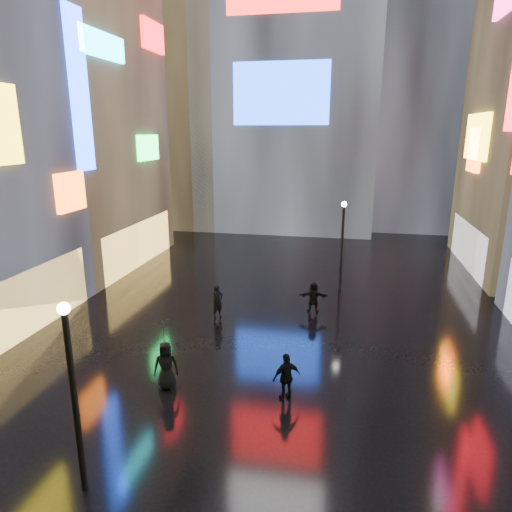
# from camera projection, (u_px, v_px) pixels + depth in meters

# --- Properties ---
(ground) EXTENTS (140.00, 140.00, 0.00)m
(ground) POSITION_uv_depth(u_px,v_px,m) (286.00, 308.00, 24.07)
(ground) COLOR black
(ground) RESTS_ON ground
(building_left_far) EXTENTS (10.28, 12.00, 22.00)m
(building_left_far) POSITION_uv_depth(u_px,v_px,m) (60.00, 100.00, 29.92)
(building_left_far) COLOR black
(building_left_far) RESTS_ON ground
(tower_flank_right) EXTENTS (12.00, 12.00, 34.00)m
(tower_flank_right) POSITION_uv_depth(u_px,v_px,m) (424.00, 42.00, 42.40)
(tower_flank_right) COLOR black
(tower_flank_right) RESTS_ON ground
(tower_flank_left) EXTENTS (10.00, 10.00, 26.00)m
(tower_flank_left) POSITION_uv_depth(u_px,v_px,m) (176.00, 88.00, 44.12)
(tower_flank_left) COLOR black
(tower_flank_left) RESTS_ON ground
(lamp_near) EXTENTS (0.30, 0.30, 5.20)m
(lamp_near) POSITION_uv_depth(u_px,v_px,m) (73.00, 389.00, 11.13)
(lamp_near) COLOR black
(lamp_near) RESTS_ON ground
(lamp_far) EXTENTS (0.30, 0.30, 5.20)m
(lamp_far) POSITION_uv_depth(u_px,v_px,m) (342.00, 241.00, 26.14)
(lamp_far) COLOR black
(lamp_far) RESTS_ON ground
(pedestrian_3) EXTENTS (1.07, 0.92, 1.73)m
(pedestrian_3) POSITION_uv_depth(u_px,v_px,m) (287.00, 377.00, 15.67)
(pedestrian_3) COLOR black
(pedestrian_3) RESTS_ON ground
(pedestrian_4) EXTENTS (0.99, 0.77, 1.79)m
(pedestrian_4) POSITION_uv_depth(u_px,v_px,m) (166.00, 366.00, 16.35)
(pedestrian_4) COLOR black
(pedestrian_4) RESTS_ON ground
(pedestrian_5) EXTENTS (1.53, 0.59, 1.62)m
(pedestrian_5) POSITION_uv_depth(u_px,v_px,m) (313.00, 297.00, 23.29)
(pedestrian_5) COLOR black
(pedestrian_5) RESTS_ON ground
(pedestrian_6) EXTENTS (0.71, 0.75, 1.72)m
(pedestrian_6) POSITION_uv_depth(u_px,v_px,m) (218.00, 302.00, 22.58)
(pedestrian_6) COLOR black
(pedestrian_6) RESTS_ON ground
(umbrella_2) EXTENTS (1.16, 1.15, 0.86)m
(umbrella_2) POSITION_uv_depth(u_px,v_px,m) (164.00, 332.00, 16.00)
(umbrella_2) COLOR black
(umbrella_2) RESTS_ON pedestrian_4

